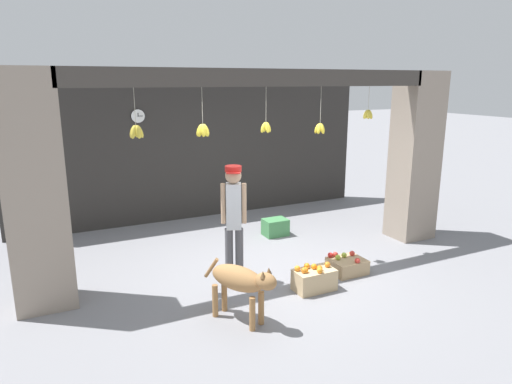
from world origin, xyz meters
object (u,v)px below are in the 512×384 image
at_px(water_bottle, 269,279).
at_px(shopkeeper, 234,216).
at_px(dog, 241,281).
at_px(fruit_crate_oranges, 314,279).
at_px(fruit_crate_apples, 347,265).
at_px(wall_clock, 138,116).
at_px(produce_box_green, 275,227).

bearing_deg(water_bottle, shopkeeper, 147.84).
relative_size(dog, fruit_crate_oranges, 1.76).
bearing_deg(fruit_crate_apples, water_bottle, 176.90).
distance_m(fruit_crate_apples, wall_clock, 4.71).
height_order(fruit_crate_apples, water_bottle, fruit_crate_apples).
relative_size(fruit_crate_apples, wall_clock, 1.90).
bearing_deg(fruit_crate_oranges, wall_clock, 110.04).
distance_m(dog, produce_box_green, 3.16).
distance_m(fruit_crate_apples, produce_box_green, 1.95).
bearing_deg(shopkeeper, wall_clock, -58.11).
bearing_deg(dog, fruit_crate_apples, 78.25).
xyz_separation_m(dog, fruit_crate_oranges, (1.23, 0.33, -0.36)).
height_order(dog, shopkeeper, shopkeeper).
bearing_deg(wall_clock, fruit_crate_apples, -59.10).
height_order(shopkeeper, produce_box_green, shopkeeper).
bearing_deg(wall_clock, shopkeeper, -81.10).
bearing_deg(water_bottle, wall_clock, 104.58).
distance_m(dog, fruit_crate_oranges, 1.32).
xyz_separation_m(dog, produce_box_green, (1.82, 2.55, -0.36)).
distance_m(fruit_crate_oranges, wall_clock, 4.62).
bearing_deg(water_bottle, dog, -137.14).
bearing_deg(shopkeeper, dog, 94.35).
bearing_deg(water_bottle, fruit_crate_oranges, -34.54).
height_order(fruit_crate_oranges, produce_box_green, fruit_crate_oranges).
relative_size(fruit_crate_oranges, produce_box_green, 1.29).
xyz_separation_m(shopkeeper, produce_box_green, (1.51, 1.62, -0.85)).
distance_m(produce_box_green, water_bottle, 2.17).
bearing_deg(produce_box_green, shopkeeper, -132.95).
relative_size(dog, fruit_crate_apples, 1.94).
xyz_separation_m(fruit_crate_apples, water_bottle, (-1.25, 0.07, -0.01)).
bearing_deg(wall_clock, produce_box_green, -40.12).
height_order(produce_box_green, water_bottle, produce_box_green).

